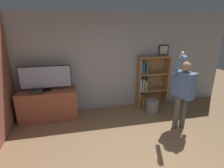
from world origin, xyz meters
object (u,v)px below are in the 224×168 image
Objects in this scene: television at (46,78)px; person at (183,89)px; waste_bin at (152,106)px; game_console at (37,92)px; bookshelf at (149,82)px.

television is 0.67× the size of person.
waste_bin is (-0.30, 0.86, -0.80)m from person.
game_console is at bearing -141.67° from television.
bookshelf is 1.36m from person.
television is 3.30m from person.
television is 2.95m from waste_bin.
game_console is at bearing -174.30° from bookshelf.
waste_bin is at bearing -6.45° from television.
game_console is 0.69× the size of waste_bin.
television is 2.89m from bookshelf.
person reaches higher than game_console.
waste_bin is (2.78, -0.31, -0.93)m from television.
waste_bin is (2.99, -0.15, -0.64)m from game_console.
bookshelf is at bearing 168.72° from person.
person reaches higher than bookshelf.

